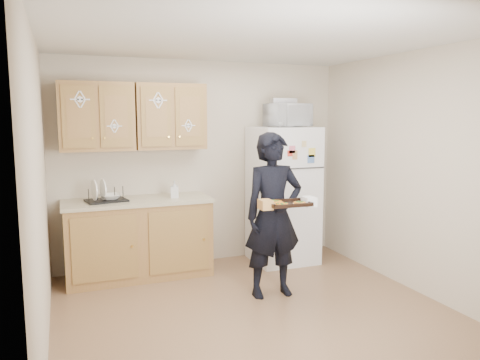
% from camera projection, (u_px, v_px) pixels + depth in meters
% --- Properties ---
extents(floor, '(3.60, 3.60, 0.00)m').
position_uv_depth(floor, '(258.00, 315.00, 4.33)').
color(floor, brown).
rests_on(floor, ground).
extents(ceiling, '(3.60, 3.60, 0.00)m').
position_uv_depth(ceiling, '(259.00, 37.00, 3.99)').
color(ceiling, silver).
rests_on(ceiling, wall_back).
extents(wall_back, '(3.60, 0.04, 2.50)m').
position_uv_depth(wall_back, '(202.00, 163.00, 5.83)').
color(wall_back, beige).
rests_on(wall_back, floor).
extents(wall_front, '(3.60, 0.04, 2.50)m').
position_uv_depth(wall_front, '(392.00, 226.00, 2.50)').
color(wall_front, beige).
rests_on(wall_front, floor).
extents(wall_left, '(0.04, 3.60, 2.50)m').
position_uv_depth(wall_left, '(39.00, 194.00, 3.52)').
color(wall_left, beige).
rests_on(wall_left, floor).
extents(wall_right, '(0.04, 3.60, 2.50)m').
position_uv_depth(wall_right, '(419.00, 173.00, 4.80)').
color(wall_right, beige).
rests_on(wall_right, floor).
extents(refrigerator, '(0.75, 0.70, 1.70)m').
position_uv_depth(refrigerator, '(283.00, 195.00, 5.88)').
color(refrigerator, white).
rests_on(refrigerator, floor).
extents(base_cabinet, '(1.60, 0.60, 0.86)m').
position_uv_depth(base_cabinet, '(139.00, 240.00, 5.34)').
color(base_cabinet, olive).
rests_on(base_cabinet, floor).
extents(countertop, '(1.64, 0.64, 0.04)m').
position_uv_depth(countertop, '(138.00, 201.00, 5.28)').
color(countertop, '#B4A88A').
rests_on(countertop, base_cabinet).
extents(upper_cab_left, '(0.80, 0.33, 0.75)m').
position_uv_depth(upper_cab_left, '(96.00, 117.00, 5.13)').
color(upper_cab_left, olive).
rests_on(upper_cab_left, wall_back).
extents(upper_cab_right, '(0.80, 0.33, 0.75)m').
position_uv_depth(upper_cab_right, '(170.00, 117.00, 5.42)').
color(upper_cab_right, olive).
rests_on(upper_cab_right, wall_back).
extents(cereal_box, '(0.20, 0.07, 0.32)m').
position_uv_depth(cereal_box, '(308.00, 240.00, 6.37)').
color(cereal_box, '#DCC04D').
rests_on(cereal_box, floor).
extents(person, '(0.62, 0.42, 1.67)m').
position_uv_depth(person, '(273.00, 215.00, 4.73)').
color(person, black).
rests_on(person, floor).
extents(baking_tray, '(0.40, 0.30, 0.04)m').
position_uv_depth(baking_tray, '(288.00, 204.00, 4.43)').
color(baking_tray, black).
rests_on(baking_tray, person).
extents(pizza_front_left, '(0.13, 0.13, 0.02)m').
position_uv_depth(pizza_front_left, '(282.00, 204.00, 4.34)').
color(pizza_front_left, orange).
rests_on(pizza_front_left, baking_tray).
extents(pizza_front_right, '(0.13, 0.13, 0.02)m').
position_uv_depth(pizza_front_right, '(300.00, 203.00, 4.40)').
color(pizza_front_right, orange).
rests_on(pizza_front_right, baking_tray).
extents(pizza_back_left, '(0.13, 0.13, 0.02)m').
position_uv_depth(pizza_back_left, '(276.00, 202.00, 4.46)').
color(pizza_back_left, orange).
rests_on(pizza_back_left, baking_tray).
extents(microwave, '(0.55, 0.41, 0.28)m').
position_uv_depth(microwave, '(288.00, 115.00, 5.70)').
color(microwave, white).
rests_on(microwave, refrigerator).
extents(foil_pan, '(0.33, 0.26, 0.06)m').
position_uv_depth(foil_pan, '(283.00, 101.00, 5.69)').
color(foil_pan, '#B3B2BA').
rests_on(foil_pan, microwave).
extents(dish_rack, '(0.47, 0.39, 0.17)m').
position_uv_depth(dish_rack, '(106.00, 194.00, 5.14)').
color(dish_rack, black).
rests_on(dish_rack, countertop).
extents(bowl, '(0.27, 0.27, 0.06)m').
position_uv_depth(bowl, '(110.00, 197.00, 5.16)').
color(bowl, white).
rests_on(bowl, dish_rack).
extents(soap_bottle, '(0.10, 0.11, 0.20)m').
position_uv_depth(soap_bottle, '(174.00, 189.00, 5.36)').
color(soap_bottle, white).
rests_on(soap_bottle, countertop).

